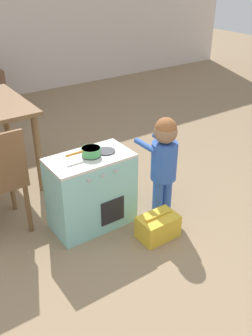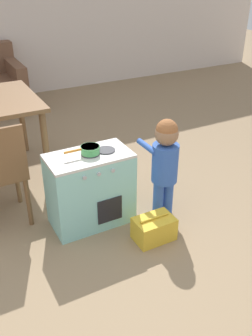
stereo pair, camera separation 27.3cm
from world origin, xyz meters
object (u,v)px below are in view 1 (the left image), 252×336
Objects in this scene: toy_pot at (91,151)px; toy_basket at (158,227)px; play_kitchen at (91,191)px; child_figure at (164,156)px.

toy_basket is (0.30, -0.41, -0.53)m from toy_pot.
play_kitchen is at bearing -177.37° from toy_pot.
child_figure is 0.52m from toy_basket.
toy_pot is 0.56m from child_figure.
toy_basket is at bearing -133.91° from child_figure.
child_figure reaches higher than play_kitchen.
child_figure is 2.82× the size of toy_basket.
toy_pot is 0.91× the size of toy_basket.
toy_pot reaches higher than toy_basket.
child_figure reaches higher than toy_pot.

